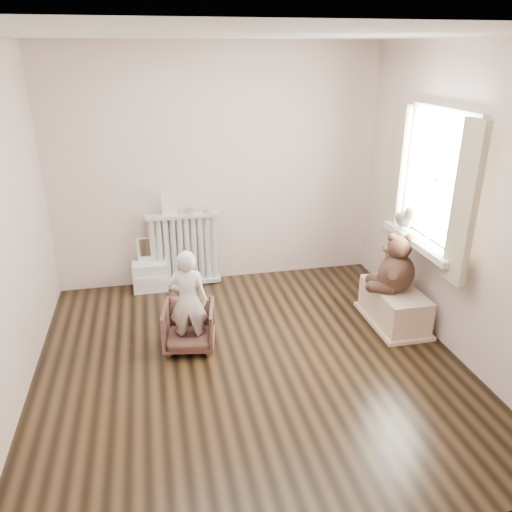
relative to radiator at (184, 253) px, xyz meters
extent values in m
cube|color=black|center=(0.41, -1.68, -0.39)|extent=(3.60, 3.60, 0.01)
cube|color=white|center=(0.41, -1.68, 2.21)|extent=(3.60, 3.60, 0.01)
cube|color=beige|center=(0.41, 0.12, 0.91)|extent=(3.60, 0.02, 2.60)
cube|color=beige|center=(0.41, -3.48, 0.91)|extent=(3.60, 0.02, 2.60)
cube|color=beige|center=(2.21, -1.68, 0.91)|extent=(0.02, 3.60, 2.60)
cube|color=white|center=(2.17, -1.38, 1.06)|extent=(0.03, 0.90, 1.10)
cube|color=silver|center=(2.08, -1.38, 0.48)|extent=(0.22, 1.10, 0.06)
cube|color=#C3B891|center=(2.06, -1.95, 1.00)|extent=(0.06, 0.26, 1.30)
cube|color=#C3B891|center=(2.06, -0.81, 1.00)|extent=(0.06, 0.26, 1.30)
cube|color=silver|center=(0.00, 0.00, 0.00)|extent=(0.80, 0.15, 0.84)
cube|color=beige|center=(-0.13, 0.00, 0.59)|extent=(0.16, 0.01, 0.27)
cylinder|color=#A59E8C|center=(0.08, 0.00, 0.48)|extent=(0.09, 0.09, 0.05)
cylinder|color=#A59E8C|center=(0.28, 0.00, 0.48)|extent=(0.09, 0.09, 0.05)
cube|color=silver|center=(-0.40, -0.03, -0.11)|extent=(0.38, 0.27, 0.59)
imported|color=brown|center=(-0.07, -1.32, -0.18)|extent=(0.51, 0.52, 0.41)
imported|color=white|center=(-0.07, -1.37, 0.10)|extent=(0.38, 0.28, 0.94)
cube|color=beige|center=(1.93, -1.30, -0.19)|extent=(0.41, 0.77, 0.36)
camera|label=1|loc=(-0.31, -5.24, 2.11)|focal=35.00mm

